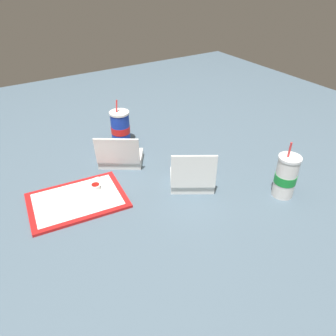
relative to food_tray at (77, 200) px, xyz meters
The scene contains 9 objects.
ground_plane 0.39m from the food_tray, behind, with size 3.20×3.20×0.00m, color #4C6070.
food_tray is the anchor object (origin of this frame).
ketchup_cup 0.09m from the food_tray, 166.60° to the right, with size 0.04×0.04×0.02m.
napkin_stack 0.09m from the food_tray, 150.06° to the right, with size 0.10×0.10×0.00m, color white.
plastic_fork 0.11m from the food_tray, 146.50° to the left, with size 0.11×0.01×0.01m, color white.
clamshell_hotdog_left 0.47m from the food_tray, 161.81° to the left, with size 0.23×0.22×0.19m.
clamshell_sandwich_right 0.32m from the food_tray, 147.91° to the right, with size 0.25×0.24×0.17m.
soda_cup_back 0.51m from the food_tray, 135.17° to the right, with size 0.10×0.10×0.23m.
soda_cup_front 0.83m from the food_tray, 151.51° to the left, with size 0.09×0.09×0.24m.
Camera 1 is at (0.62, 1.03, 0.82)m, focal length 35.00 mm.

